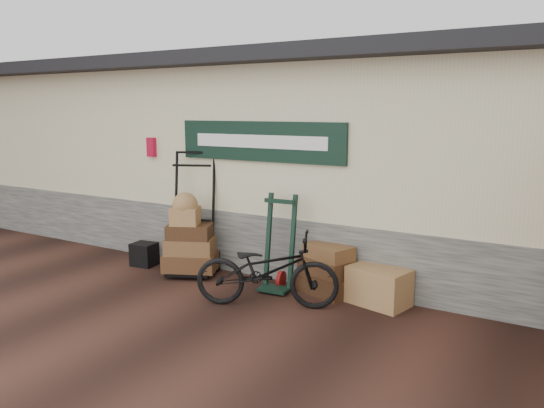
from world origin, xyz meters
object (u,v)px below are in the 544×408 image
at_px(black_trunk, 144,254).
at_px(bicycle, 267,266).
at_px(porter_trolley, 193,212).
at_px(wicker_hamper, 379,286).
at_px(green_barrow, 279,243).
at_px(suitcase_stack, 327,268).

bearing_deg(black_trunk, bicycle, -11.42).
distance_m(porter_trolley, wicker_hamper, 2.91).
relative_size(black_trunk, bicycle, 0.20).
bearing_deg(black_trunk, green_barrow, 2.43).
bearing_deg(green_barrow, black_trunk, 178.49).
relative_size(suitcase_stack, black_trunk, 2.12).
distance_m(wicker_hamper, black_trunk, 3.70).
bearing_deg(wicker_hamper, porter_trolley, -178.01).
relative_size(porter_trolley, bicycle, 1.03).
relative_size(wicker_hamper, bicycle, 0.41).
xyz_separation_m(green_barrow, wicker_hamper, (1.34, 0.15, -0.41)).
height_order(green_barrow, wicker_hamper, green_barrow).
xyz_separation_m(porter_trolley, suitcase_stack, (2.09, 0.15, -0.58)).
bearing_deg(porter_trolley, black_trunk, 165.98).
bearing_deg(bicycle, porter_trolley, 45.12).
xyz_separation_m(suitcase_stack, wicker_hamper, (0.73, -0.05, -0.10)).
distance_m(green_barrow, suitcase_stack, 0.71).
height_order(green_barrow, black_trunk, green_barrow).
xyz_separation_m(black_trunk, bicycle, (2.53, -0.51, 0.33)).
distance_m(suitcase_stack, wicker_hamper, 0.74).
relative_size(porter_trolley, green_barrow, 1.41).
xyz_separation_m(green_barrow, black_trunk, (-2.35, -0.10, -0.47)).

